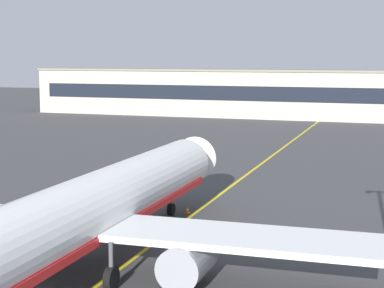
{
  "coord_description": "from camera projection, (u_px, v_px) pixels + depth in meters",
  "views": [
    {
      "loc": [
        16.91,
        -18.48,
        11.99
      ],
      "look_at": [
        3.96,
        17.4,
        6.96
      ],
      "focal_mm": 62.61,
      "sensor_mm": 36.0,
      "label": 1
    }
  ],
  "objects": [
    {
      "name": "taxiway_centreline",
      "position": [
        199.0,
        210.0,
        52.46
      ],
      "size": [
        7.06,
        179.88,
        0.01
      ],
      "primitive_type": "cube",
      "rotation": [
        0.0,
        0.0,
        0.04
      ],
      "color": "yellow",
      "rests_on": "ground"
    },
    {
      "name": "airliner_foreground",
      "position": [
        81.0,
        215.0,
        36.49
      ],
      "size": [
        32.15,
        41.49,
        11.65
      ],
      "color": "white",
      "rests_on": "ground"
    },
    {
      "name": "safety_cone_by_nose_gear",
      "position": [
        187.0,
        210.0,
        51.34
      ],
      "size": [
        0.44,
        0.44,
        0.55
      ],
      "color": "orange",
      "rests_on": "ground"
    },
    {
      "name": "terminal_building",
      "position": [
        336.0,
        94.0,
        127.46
      ],
      "size": [
        123.78,
        12.4,
        9.39
      ],
      "color": "#B2A893",
      "rests_on": "ground"
    }
  ]
}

